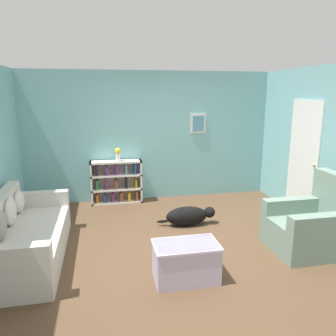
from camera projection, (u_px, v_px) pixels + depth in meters
The scene contains 9 objects.
ground_plane at pixel (173, 243), 4.83m from camera, with size 14.00×14.00×0.00m, color brown.
wall_back at pixel (150, 136), 6.69m from camera, with size 5.60×0.13×2.60m.
wall_right at pixel (334, 151), 5.06m from camera, with size 0.16×5.00×2.60m.
couch at pixel (22, 238), 4.30m from camera, with size 0.89×2.08×0.82m.
bookshelf at pixel (117, 182), 6.57m from camera, with size 1.01×0.28×0.86m.
recliner_chair at pixel (313, 225), 4.57m from camera, with size 1.01×0.87×1.08m.
coffee_table at pixel (186, 261), 3.83m from camera, with size 0.76×0.46×0.46m.
dog at pixel (189, 216), 5.47m from camera, with size 0.99×0.29×0.32m.
vase at pixel (118, 154), 6.43m from camera, with size 0.12×0.12×0.26m.
Camera 1 is at (-0.97, -4.36, 2.16)m, focal length 35.00 mm.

